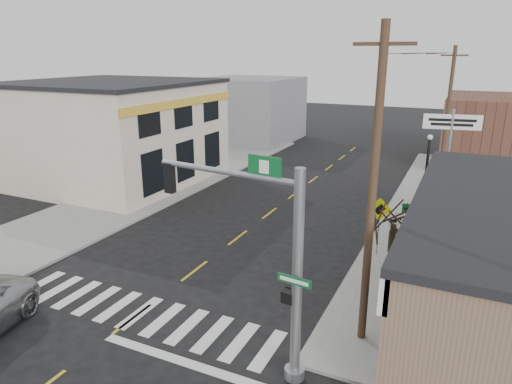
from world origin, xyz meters
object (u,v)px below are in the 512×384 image
at_px(bare_tree, 395,209).
at_px(utility_pole_far, 447,119).
at_px(utility_pole_near, 373,190).
at_px(fire_hydrant, 390,282).
at_px(lamp_post, 427,178).
at_px(dance_center_sign, 450,137).
at_px(traffic_signal_pole, 271,251).
at_px(guide_sign, 406,246).

relative_size(bare_tree, utility_pole_far, 0.52).
bearing_deg(utility_pole_near, utility_pole_far, 89.89).
height_order(fire_hydrant, lamp_post, lamp_post).
bearing_deg(bare_tree, dance_center_sign, 83.87).
relative_size(traffic_signal_pole, utility_pole_near, 0.65).
relative_size(guide_sign, fire_hydrant, 3.72).
relative_size(fire_hydrant, lamp_post, 0.13).
bearing_deg(lamp_post, traffic_signal_pole, -124.14).
distance_m(guide_sign, fire_hydrant, 1.51).
relative_size(lamp_post, dance_center_sign, 0.84).
bearing_deg(bare_tree, utility_pole_far, 88.06).
bearing_deg(dance_center_sign, bare_tree, -106.07).
bearing_deg(fire_hydrant, guide_sign, 63.47).
height_order(traffic_signal_pole, guide_sign, traffic_signal_pole).
relative_size(lamp_post, utility_pole_far, 0.55).
bearing_deg(fire_hydrant, utility_pole_near, -95.50).
height_order(bare_tree, utility_pole_far, utility_pole_far).
bearing_deg(utility_pole_far, utility_pole_near, -100.28).
height_order(dance_center_sign, bare_tree, dance_center_sign).
bearing_deg(guide_sign, bare_tree, -121.91).
relative_size(guide_sign, utility_pole_near, 0.26).
bearing_deg(utility_pole_near, guide_sign, 83.25).
relative_size(guide_sign, utility_pole_far, 0.27).
xyz_separation_m(guide_sign, utility_pole_near, (-0.70, -4.15, 3.31)).
xyz_separation_m(traffic_signal_pole, bare_tree, (2.42, 4.92, 0.00)).
bearing_deg(lamp_post, fire_hydrant, -115.54).
xyz_separation_m(traffic_signal_pole, utility_pole_near, (2.02, 2.73, 1.20)).
relative_size(guide_sign, lamp_post, 0.49).
distance_m(guide_sign, dance_center_sign, 8.83).
height_order(traffic_signal_pole, lamp_post, traffic_signal_pole).
height_order(guide_sign, lamp_post, lamp_post).
relative_size(lamp_post, bare_tree, 1.06).
bearing_deg(fire_hydrant, dance_center_sign, 82.59).
bearing_deg(dance_center_sign, lamp_post, -116.30).
xyz_separation_m(lamp_post, bare_tree, (-0.36, -7.72, 0.80)).
distance_m(bare_tree, utility_pole_far, 16.46).
relative_size(traffic_signal_pole, fire_hydrant, 9.41).
distance_m(fire_hydrant, dance_center_sign, 10.03).
xyz_separation_m(utility_pole_near, utility_pole_far, (0.96, 18.61, -0.22)).
distance_m(traffic_signal_pole, guide_sign, 7.69).
xyz_separation_m(traffic_signal_pole, dance_center_sign, (3.52, 15.16, 0.85)).
distance_m(guide_sign, utility_pole_far, 14.79).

